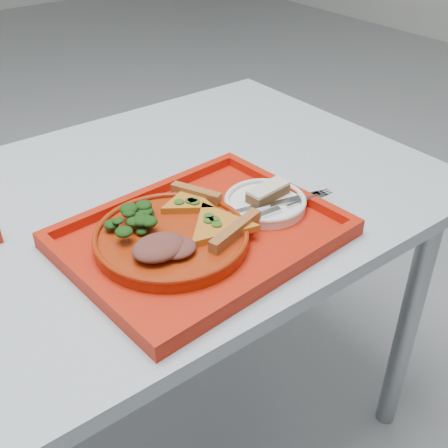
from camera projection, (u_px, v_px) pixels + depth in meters
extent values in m
cube|color=#98A0AA|center=(46.00, 242.00, 1.00)|extent=(1.60, 0.80, 0.03)
cylinder|color=gray|center=(408.00, 322.00, 1.36)|extent=(0.05, 0.05, 0.72)
cylinder|color=gray|center=(242.00, 210.00, 1.78)|extent=(0.05, 0.05, 0.72)
cube|color=#BA1C09|center=(202.00, 238.00, 0.97)|extent=(0.47, 0.38, 0.01)
cylinder|color=#952609|center=(171.00, 239.00, 0.94)|extent=(0.26, 0.26, 0.02)
cylinder|color=white|center=(265.00, 204.00, 1.04)|extent=(0.15, 0.15, 0.01)
ellipsoid|color=black|center=(134.00, 218.00, 0.95)|extent=(0.08, 0.07, 0.04)
ellipsoid|color=brown|center=(159.00, 247.00, 0.89)|extent=(0.09, 0.07, 0.03)
cube|color=#54361C|center=(268.00, 193.00, 1.04)|extent=(0.09, 0.04, 0.02)
cube|color=beige|center=(268.00, 188.00, 1.03)|extent=(0.09, 0.04, 0.01)
cube|color=silver|center=(276.00, 203.00, 1.02)|extent=(0.18, 0.06, 0.01)
cube|color=silver|center=(286.00, 206.00, 1.01)|extent=(0.19, 0.04, 0.01)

